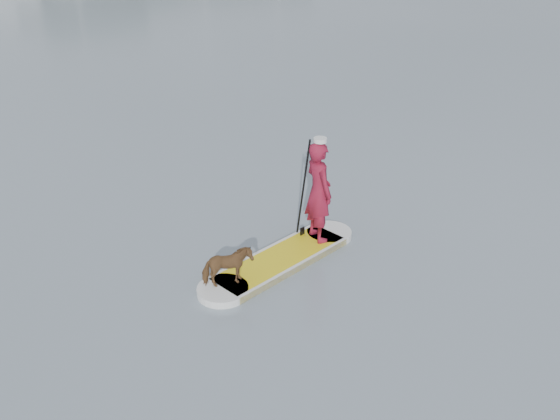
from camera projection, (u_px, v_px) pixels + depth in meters
ground at (300, 150)px, 14.91m from camera, size 140.00×140.00×0.00m
paddleboard at (280, 260)px, 10.36m from camera, size 3.28×1.08×0.12m
paddler at (319, 192)px, 10.51m from camera, size 0.56×0.73×1.78m
white_cap at (320, 140)px, 10.08m from camera, size 0.22×0.22×0.07m
dog at (227, 267)px, 9.47m from camera, size 0.83×0.56×0.64m
paddle at (303, 200)px, 10.70m from camera, size 0.10×0.30×2.00m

